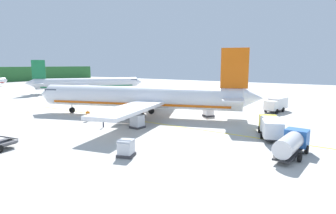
# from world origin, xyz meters

# --- Properties ---
(airliner_foreground) EXTENTS (33.86, 40.41, 11.90)m
(airliner_foreground) POSITION_xyz_m (14.89, 21.07, 3.39)
(airliner_foreground) COLOR white
(airliner_foreground) RESTS_ON ground
(airliner_mid_apron) EXTENTS (31.69, 27.11, 10.68)m
(airliner_mid_apron) POSITION_xyz_m (37.89, 62.90, 3.04)
(airliner_mid_apron) COLOR white
(airliner_mid_apron) RESTS_ON ground
(service_truck_baggage) EXTENTS (6.66, 3.47, 2.74)m
(service_truck_baggage) POSITION_xyz_m (33.18, 1.88, 1.54)
(service_truck_baggage) COLOR white
(service_truck_baggage) RESTS_ON ground
(service_truck_catering) EXTENTS (6.79, 2.82, 2.40)m
(service_truck_catering) POSITION_xyz_m (6.26, -5.04, 1.40)
(service_truck_catering) COLOR #2659A5
(service_truck_catering) RESTS_ON ground
(service_truck_pushback) EXTENTS (7.13, 4.38, 2.51)m
(service_truck_pushback) POSITION_xyz_m (12.66, -1.60, 1.46)
(service_truck_pushback) COLOR yellow
(service_truck_pushback) RESTS_ON ground
(cargo_container_near) EXTENTS (2.03, 2.03, 1.84)m
(cargo_container_near) POSITION_xyz_m (-2.85, 8.96, 0.87)
(cargo_container_near) COLOR #333338
(cargo_container_near) RESTS_ON ground
(cargo_container_mid) EXTENTS (2.39, 2.39, 1.91)m
(cargo_container_mid) POSITION_xyz_m (21.35, 10.98, 0.90)
(cargo_container_mid) COLOR #333338
(cargo_container_mid) RESTS_ON ground
(cargo_container_far) EXTENTS (1.88, 1.88, 2.08)m
(cargo_container_far) POSITION_xyz_m (7.44, 16.01, 0.98)
(cargo_container_far) COLOR #333338
(cargo_container_far) RESTS_ON ground
(crew_marshaller) EXTENTS (0.52, 0.46, 1.79)m
(crew_marshaller) POSITION_xyz_m (6.91, 26.14, 1.06)
(crew_marshaller) COLOR #191E33
(crew_marshaller) RESTS_ON ground
(crew_loader_left) EXTENTS (0.55, 0.43, 1.71)m
(crew_loader_left) POSITION_xyz_m (4.98, 20.48, 1.01)
(crew_loader_left) COLOR #191E33
(crew_loader_left) RESTS_ON ground
(apron_guide_line) EXTENTS (0.30, 60.00, 0.01)m
(apron_guide_line) POSITION_xyz_m (11.48, 16.60, 0.01)
(apron_guide_line) COLOR yellow
(apron_guide_line) RESTS_ON ground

